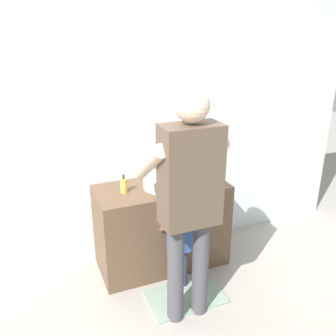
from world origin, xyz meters
name	(u,v)px	position (x,y,z in m)	size (l,w,h in m)	color
ground_plane	(174,280)	(0.00, 0.00, 0.00)	(14.00, 14.00, 0.00)	#9E998E
back_wall	(149,121)	(0.00, 0.62, 1.35)	(4.40, 0.08, 2.70)	silver
vanity_cabinet	(162,226)	(0.00, 0.30, 0.41)	(1.20, 0.54, 0.82)	brown
sink_basin	(163,181)	(0.00, 0.28, 0.87)	(0.35, 0.35, 0.11)	silver
faucet	(154,171)	(0.00, 0.49, 0.90)	(0.18, 0.14, 0.18)	#B7BABF
toothbrush_cup	(200,175)	(0.38, 0.29, 0.87)	(0.07, 0.07, 0.21)	#D86666
soap_bottle	(124,185)	(-0.35, 0.30, 0.88)	(0.06, 0.06, 0.16)	gold
bath_mat	(186,297)	(0.00, -0.25, 0.01)	(0.64, 0.40, 0.02)	gray
child_toddler	(179,239)	(0.00, -0.10, 0.50)	(0.26, 0.26, 0.83)	#2D334C
adult_parent	(189,190)	(-0.07, -0.40, 1.09)	(0.56, 0.59, 1.81)	#47474C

